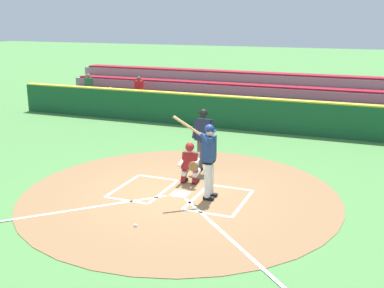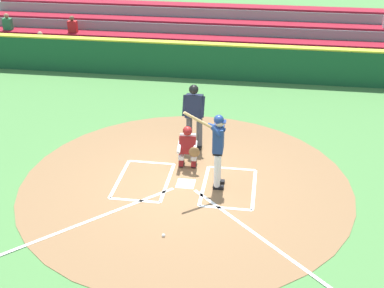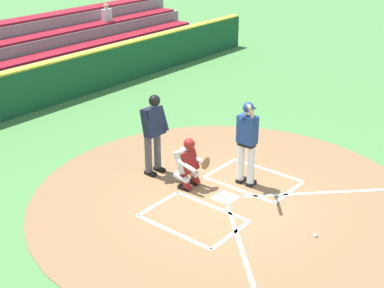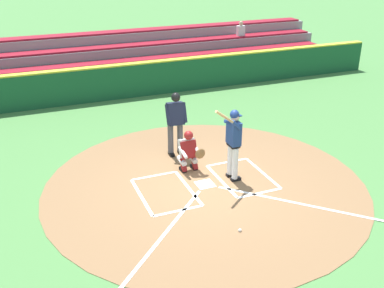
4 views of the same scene
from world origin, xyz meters
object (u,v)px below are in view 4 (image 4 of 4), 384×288
catcher (189,150)px  plate_umpire (176,120)px  batter (233,140)px  baseball (240,230)px

catcher → plate_umpire: size_ratio=0.61×
batter → catcher: bearing=-46.5°
catcher → plate_umpire: 1.11m
catcher → plate_umpire: plate_umpire is taller
catcher → baseball: size_ratio=15.27×
catcher → baseball: bearing=89.2°
batter → plate_umpire: (0.83, -1.88, -0.02)m
catcher → baseball: (0.04, 3.02, -0.55)m
batter → baseball: (0.88, 2.14, -1.06)m
catcher → plate_umpire: (-0.01, -1.00, 0.49)m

